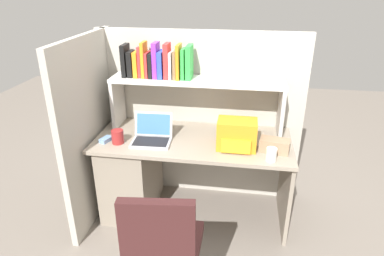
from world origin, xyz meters
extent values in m
plane|color=slate|center=(0.00, 0.00, 0.00)|extent=(8.00, 8.00, 0.00)
cube|color=gray|center=(0.00, 0.00, 0.71)|extent=(1.60, 0.70, 0.03)
cube|color=gray|center=(-0.55, 0.00, 0.35)|extent=(0.40, 0.64, 0.70)
cube|color=gray|center=(0.78, 0.00, 0.35)|extent=(0.03, 0.64, 0.70)
cube|color=#B2ADA0|center=(0.00, 0.38, 0.78)|extent=(1.84, 0.05, 1.55)
cube|color=#B2ADA0|center=(-0.85, -0.05, 0.78)|extent=(0.05, 1.06, 1.55)
cube|color=beige|center=(-0.70, 0.20, 0.94)|extent=(0.03, 0.28, 0.42)
cube|color=beige|center=(0.70, 0.20, 0.94)|extent=(0.03, 0.28, 0.42)
cube|color=silver|center=(0.00, 0.20, 1.17)|extent=(1.44, 0.28, 0.03)
cube|color=black|center=(-0.60, 0.21, 1.31)|extent=(0.04, 0.16, 0.26)
cube|color=black|center=(-0.55, 0.20, 1.29)|extent=(0.04, 0.13, 0.21)
cube|color=orange|center=(-0.50, 0.21, 1.29)|extent=(0.04, 0.15, 0.21)
cube|color=red|center=(-0.47, 0.21, 1.31)|extent=(0.02, 0.14, 0.25)
cube|color=orange|center=(-0.44, 0.20, 1.32)|extent=(0.03, 0.14, 0.29)
cube|color=red|center=(-0.41, 0.21, 1.28)|extent=(0.02, 0.15, 0.21)
cube|color=black|center=(-0.38, 0.20, 1.28)|extent=(0.03, 0.14, 0.20)
cube|color=purple|center=(-0.34, 0.20, 1.32)|extent=(0.04, 0.14, 0.29)
cube|color=blue|center=(-0.29, 0.20, 1.29)|extent=(0.04, 0.17, 0.22)
cube|color=red|center=(-0.24, 0.19, 1.32)|extent=(0.04, 0.14, 0.28)
cube|color=white|center=(-0.21, 0.19, 1.29)|extent=(0.02, 0.15, 0.22)
cube|color=olive|center=(-0.18, 0.21, 1.30)|extent=(0.02, 0.17, 0.23)
cube|color=orange|center=(-0.15, 0.20, 1.32)|extent=(0.03, 0.16, 0.28)
cube|color=green|center=(-0.11, 0.20, 1.30)|extent=(0.03, 0.13, 0.25)
cube|color=green|center=(-0.06, 0.21, 1.32)|extent=(0.04, 0.17, 0.27)
cube|color=#B7BABF|center=(-0.32, -0.13, 0.74)|extent=(0.32, 0.24, 0.02)
cube|color=black|center=(-0.32, -0.14, 0.75)|extent=(0.28, 0.18, 0.00)
cube|color=#B7BABF|center=(-0.32, -0.02, 0.85)|extent=(0.31, 0.08, 0.20)
cube|color=#3F72CC|center=(-0.32, -0.02, 0.85)|extent=(0.27, 0.06, 0.16)
cube|color=orange|center=(0.36, -0.10, 0.84)|extent=(0.30, 0.20, 0.23)
cube|color=#FFA123|center=(0.36, -0.20, 0.79)|extent=(0.22, 0.04, 0.10)
cube|color=#7299C6|center=(-0.69, -0.15, 0.75)|extent=(0.09, 0.12, 0.03)
cylinder|color=white|center=(0.61, -0.26, 0.78)|extent=(0.08, 0.08, 0.10)
cube|color=#9E7F60|center=(0.64, -0.12, 0.78)|extent=(0.24, 0.16, 0.10)
cylinder|color=maroon|center=(-0.58, -0.17, 0.79)|extent=(0.10, 0.10, 0.11)
cube|color=#3F1E1E|center=(-0.04, -0.94, 0.45)|extent=(0.44, 0.44, 0.08)
cube|color=#3F1E1E|center=(-0.01, -1.13, 0.71)|extent=(0.40, 0.10, 0.44)
camera|label=1|loc=(0.38, -2.47, 1.95)|focal=31.65mm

